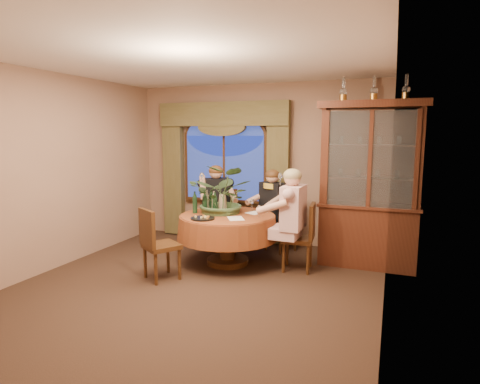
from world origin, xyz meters
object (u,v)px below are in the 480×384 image
at_px(person_scarf, 273,211).
at_px(wine_bottle_4, 195,202).
at_px(dining_table, 228,239).
at_px(chair_back_right, 281,222).
at_px(olive_bowl, 228,214).
at_px(wine_bottle_3, 215,203).
at_px(oil_lamp_right, 406,87).
at_px(oil_lamp_center, 374,88).
at_px(oil_lamp_left, 343,90).
at_px(chair_right, 298,237).
at_px(person_pink, 293,221).
at_px(chair_back, 226,219).
at_px(stoneware_vase, 223,203).
at_px(china_cabinet, 369,186).
at_px(wine_bottle_0, 211,200).
at_px(chair_front_left, 162,244).
at_px(person_back, 216,206).
at_px(wine_bottle_5, 207,201).
at_px(wine_bottle_2, 205,202).
at_px(wine_bottle_1, 214,202).
at_px(centerpiece_plant, 224,172).

distance_m(person_scarf, wine_bottle_4, 1.36).
xyz_separation_m(dining_table, chair_back_right, (0.57, 0.94, 0.10)).
height_order(olive_bowl, wine_bottle_3, wine_bottle_3).
bearing_deg(oil_lamp_right, oil_lamp_center, 180.00).
height_order(chair_back_right, person_scarf, person_scarf).
bearing_deg(oil_lamp_left, wine_bottle_4, -160.51).
relative_size(chair_right, person_pink, 0.65).
relative_size(dining_table, oil_lamp_center, 4.42).
bearing_deg(person_scarf, wine_bottle_4, 72.03).
height_order(chair_back, person_pink, person_pink).
distance_m(oil_lamp_center, stoneware_vase, 2.74).
distance_m(china_cabinet, chair_back, 2.47).
bearing_deg(chair_back_right, wine_bottle_4, 74.44).
xyz_separation_m(chair_back_right, wine_bottle_3, (-0.75, -0.98, 0.44)).
distance_m(dining_table, china_cabinet, 2.22).
distance_m(stoneware_vase, wine_bottle_0, 0.20).
relative_size(chair_front_left, person_back, 0.68).
bearing_deg(china_cabinet, dining_table, -161.55).
distance_m(oil_lamp_left, person_back, 2.78).
bearing_deg(oil_lamp_left, wine_bottle_5, -165.16).
distance_m(oil_lamp_left, oil_lamp_center, 0.42).
relative_size(person_pink, stoneware_vase, 5.56).
bearing_deg(wine_bottle_2, oil_lamp_center, 15.85).
relative_size(oil_lamp_center, person_pink, 0.23).
xyz_separation_m(olive_bowl, wine_bottle_2, (-0.39, 0.04, 0.14)).
height_order(wine_bottle_1, wine_bottle_4, same).
height_order(chair_back_right, person_back, person_back).
relative_size(chair_right, centerpiece_plant, 0.89).
distance_m(china_cabinet, wine_bottle_1, 2.30).
height_order(person_scarf, centerpiece_plant, centerpiece_plant).
relative_size(china_cabinet, chair_back, 2.49).
height_order(dining_table, wine_bottle_3, wine_bottle_3).
relative_size(person_pink, wine_bottle_5, 4.47).
xyz_separation_m(chair_right, person_scarf, (-0.59, 0.77, 0.20)).
bearing_deg(wine_bottle_3, wine_bottle_4, -174.34).
distance_m(oil_lamp_left, chair_front_left, 3.35).
height_order(oil_lamp_center, person_scarf, oil_lamp_center).
bearing_deg(wine_bottle_5, person_pink, -7.38).
bearing_deg(olive_bowl, oil_lamp_right, 16.55).
bearing_deg(olive_bowl, wine_bottle_5, 156.66).
distance_m(oil_lamp_left, olive_bowl, 2.45).
bearing_deg(centerpiece_plant, oil_lamp_right, 12.15).
height_order(chair_back, wine_bottle_2, wine_bottle_2).
height_order(oil_lamp_center, centerpiece_plant, oil_lamp_center).
xyz_separation_m(oil_lamp_right, person_scarf, (-1.92, 0.22, -1.88)).
bearing_deg(wine_bottle_1, chair_back_right, 46.79).
height_order(person_pink, wine_bottle_0, person_pink).
height_order(china_cabinet, chair_right, china_cabinet).
relative_size(china_cabinet, oil_lamp_center, 7.04).
height_order(chair_back_right, centerpiece_plant, centerpiece_plant).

